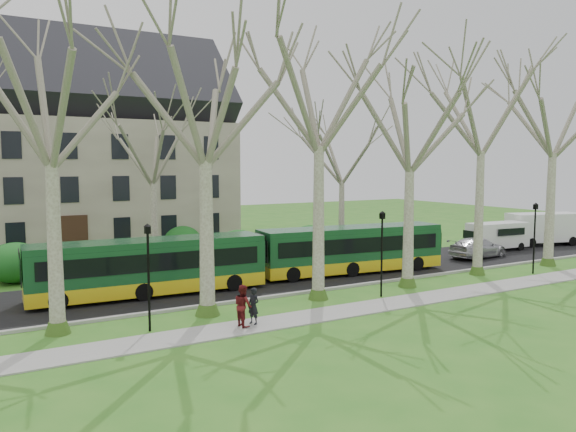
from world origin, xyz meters
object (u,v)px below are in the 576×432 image
object	(u,v)px
sedan	(478,248)
van_b	(544,229)
pedestrian_a	(253,306)
pedestrian_b	(243,305)
bus_follow	(351,249)
van_a	(497,237)
bus_lead	(150,266)

from	to	relation	value
sedan	van_b	size ratio (longest dim) A/B	0.82
pedestrian_a	pedestrian_b	world-z (taller)	pedestrian_b
sedan	van_b	world-z (taller)	van_b
van_b	pedestrian_b	world-z (taller)	van_b
van_b	pedestrian_a	xyz separation A→B (m)	(-31.15, -8.67, -0.55)
bus_follow	van_a	size ratio (longest dim) A/B	2.38
sedan	bus_lead	bearing A→B (deg)	81.43
bus_lead	van_b	size ratio (longest dim) A/B	1.96
van_b	bus_follow	bearing A→B (deg)	-159.64
bus_lead	van_a	size ratio (longest dim) A/B	2.39
sedan	van_b	distance (m)	9.92
bus_lead	pedestrian_b	bearing A→B (deg)	-74.16
pedestrian_a	pedestrian_b	xyz separation A→B (m)	(-0.52, -0.07, 0.10)
bus_lead	sedan	bearing A→B (deg)	1.77
van_a	van_b	xyz separation A→B (m)	(5.78, 0.10, 0.23)
sedan	pedestrian_a	world-z (taller)	pedestrian_a
bus_lead	pedestrian_a	bearing A→B (deg)	-70.30
bus_lead	sedan	distance (m)	23.67
van_b	sedan	bearing A→B (deg)	-154.34
van_a	pedestrian_b	xyz separation A→B (m)	(-25.89, -8.64, -0.21)
bus_lead	bus_follow	distance (m)	12.49
sedan	van_a	world-z (taller)	van_a
van_a	pedestrian_a	size ratio (longest dim) A/B	3.22
pedestrian_b	pedestrian_a	bearing A→B (deg)	-87.35
bus_lead	van_b	xyz separation A→B (m)	(33.40, 1.30, -0.16)
van_a	pedestrian_a	xyz separation A→B (m)	(-25.37, -8.57, -0.31)
van_b	pedestrian_b	bearing A→B (deg)	-148.72
van_a	pedestrian_b	distance (m)	27.29
bus_follow	pedestrian_a	bearing A→B (deg)	-139.51
sedan	pedestrian_b	size ratio (longest dim) A/B	2.85
van_b	pedestrian_b	xyz separation A→B (m)	(-31.67, -8.74, -0.45)
van_a	van_b	size ratio (longest dim) A/B	0.82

